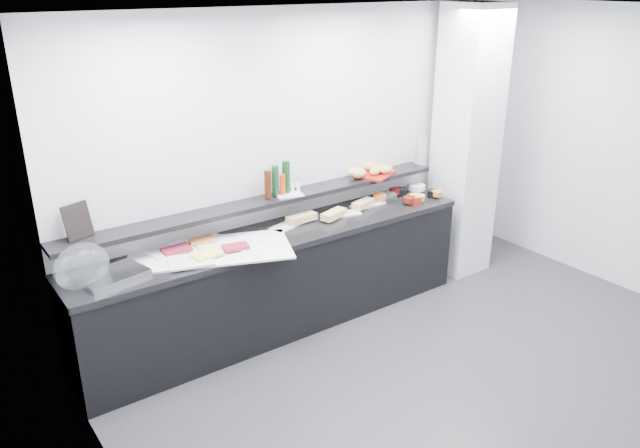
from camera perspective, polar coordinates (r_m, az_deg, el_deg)
ground at (r=5.01m, az=14.47°, el=-14.66°), size 5.00×5.00×0.00m
back_wall at (r=5.73m, az=0.45°, el=5.88°), size 5.00×0.02×2.70m
ceiling at (r=4.08m, az=18.15°, el=17.71°), size 5.00×5.00×0.00m
column at (r=6.47m, az=13.22°, el=7.15°), size 0.50×0.50×2.70m
buffet_cabinet at (r=5.47m, az=-3.67°, el=-5.38°), size 3.60×0.60×0.85m
counter_top at (r=5.28m, az=-3.79°, el=-1.03°), size 3.62×0.62×0.05m
wall_shelf at (r=5.33m, az=-4.85°, el=2.09°), size 3.60×0.25×0.04m
cloche_base at (r=4.72m, az=-18.43°, el=-4.49°), size 0.51×0.39×0.04m
cloche_dome at (r=4.67m, az=-20.94°, el=-3.66°), size 0.46×0.36×0.34m
linen_runner at (r=4.97m, az=-10.00°, el=-2.43°), size 1.39×1.01×0.01m
platter_meat_a at (r=5.01m, az=-13.43°, el=-2.32°), size 0.37×0.27×0.01m
food_meat_a at (r=4.97m, az=-13.01°, el=-2.27°), size 0.22×0.14×0.02m
platter_salmon at (r=5.10m, az=-10.05°, el=-1.64°), size 0.34×0.27×0.01m
food_salmon at (r=5.09m, az=-10.74°, el=-1.49°), size 0.22×0.17×0.02m
platter_cheese at (r=4.77m, az=-11.69°, el=-3.41°), size 0.37×0.30×0.01m
food_cheese at (r=4.83m, az=-10.30°, el=-2.76°), size 0.24×0.17×0.02m
platter_meat_b at (r=5.03m, az=-6.78°, el=-1.76°), size 0.31×0.26×0.01m
food_meat_b at (r=4.93m, az=-7.72°, el=-2.07°), size 0.22×0.16×0.02m
sandwich_plate_left at (r=5.40m, az=-3.03°, el=-0.14°), size 0.36×0.24×0.01m
sandwich_food_left at (r=5.46m, az=-1.70°, el=0.56°), size 0.28×0.12×0.06m
tongs_left at (r=5.36m, az=-2.61°, el=-0.14°), size 0.16×0.03×0.01m
sandwich_plate_mid at (r=5.65m, az=2.16°, el=0.92°), size 0.34×0.20×0.01m
sandwich_food_mid at (r=5.54m, az=1.27°, el=0.89°), size 0.28×0.18×0.06m
tongs_mid at (r=5.57m, az=1.92°, el=0.73°), size 0.16×0.05×0.01m
sandwich_plate_right at (r=5.91m, az=4.40°, el=1.79°), size 0.34×0.16×0.01m
sandwich_food_right at (r=5.81m, az=3.98°, el=1.86°), size 0.26×0.16×0.06m
tongs_right at (r=5.80m, az=4.55°, el=1.54°), size 0.16×0.04×0.01m
bowl_glass_fruit at (r=6.03m, az=6.13°, el=2.42°), size 0.26×0.26×0.07m
fill_glass_fruit at (r=6.01m, az=5.48°, el=2.51°), size 0.16×0.16×0.05m
bowl_black_jam at (r=6.21m, az=7.34°, el=2.94°), size 0.14×0.14×0.07m
fill_black_jam at (r=6.18m, az=6.85°, el=3.00°), size 0.14×0.14×0.05m
bowl_glass_cream at (r=6.32m, az=8.58°, el=3.23°), size 0.20×0.20×0.07m
fill_glass_cream at (r=6.33m, az=8.85°, el=3.34°), size 0.20×0.20×0.05m
bowl_red_jam at (r=5.99m, az=8.61°, el=2.18°), size 0.17×0.17×0.07m
fill_red_jam at (r=5.96m, az=8.17°, el=2.21°), size 0.15×0.15×0.05m
bowl_glass_salmon at (r=6.03m, az=8.74°, el=2.30°), size 0.21×0.21×0.07m
fill_glass_salmon at (r=6.03m, az=8.87°, el=2.42°), size 0.17×0.17×0.05m
bowl_black_fruit at (r=6.21m, az=10.29°, el=2.76°), size 0.15×0.15×0.07m
fill_black_fruit at (r=6.18m, az=10.65°, el=2.77°), size 0.11×0.11×0.05m
framed_print at (r=4.80m, az=-21.30°, el=0.25°), size 0.22×0.14×0.26m
print_art at (r=4.82m, az=-21.59°, el=0.32°), size 0.17×0.07×0.22m
condiment_tray at (r=5.39m, az=-2.80°, el=2.66°), size 0.25×0.19×0.01m
bottle_green_a at (r=5.34m, az=-4.11°, el=3.98°), size 0.07×0.07×0.26m
bottle_brown at (r=5.29m, az=-4.79°, el=3.67°), size 0.07×0.07×0.24m
bottle_green_b at (r=5.41m, az=-3.12°, el=4.34°), size 0.07×0.07×0.28m
bottle_hot at (r=5.36m, az=-3.44°, el=3.62°), size 0.05×0.05×0.18m
shaker_salt at (r=5.47m, az=-1.99°, el=3.42°), size 0.04×0.04×0.07m
shaker_pepper at (r=5.46m, az=-2.55°, el=3.38°), size 0.04×0.04×0.07m
bread_tray at (r=5.98m, az=5.12°, el=4.57°), size 0.47×0.41×0.02m
bread_roll_nw at (r=5.88m, az=3.36°, el=4.83°), size 0.18×0.14×0.08m
bread_roll_n at (r=6.04m, az=4.49°, el=5.26°), size 0.17×0.14×0.08m
bread_roll_sw at (r=5.81m, az=3.63°, el=4.62°), size 0.15×0.10×0.08m
bread_roll_s at (r=5.90m, az=5.04°, el=4.86°), size 0.14×0.11×0.08m
bread_roll_se at (r=5.96m, az=6.07°, el=4.99°), size 0.15×0.10×0.08m
bread_roll_midw at (r=5.85m, az=2.95°, el=4.75°), size 0.15×0.12×0.08m
bread_roll_mide at (r=6.00m, az=5.69°, el=5.12°), size 0.14×0.10×0.08m
carafe at (r=6.30m, az=9.21°, el=6.59°), size 0.15×0.15×0.30m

